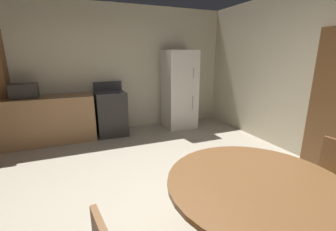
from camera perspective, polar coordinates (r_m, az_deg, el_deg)
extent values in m
plane|color=#A89E89|center=(2.68, 0.84, -23.14)|extent=(14.00, 14.00, 0.00)
cube|color=beige|center=(5.21, -13.29, 11.31)|extent=(5.43, 0.12, 2.70)
cube|color=beige|center=(4.14, 34.50, 8.20)|extent=(0.12, 5.69, 2.70)
cube|color=#9E754C|center=(4.93, -29.04, -1.05)|extent=(1.87, 0.60, 0.90)
cube|color=#2D2B28|center=(4.92, -14.14, 0.42)|extent=(0.60, 0.60, 0.90)
cube|color=#38383D|center=(4.83, -14.49, 5.71)|extent=(0.60, 0.60, 0.02)
cube|color=#38383D|center=(5.09, -15.01, 7.27)|extent=(0.60, 0.04, 0.18)
cube|color=silver|center=(5.23, 2.85, 6.52)|extent=(0.68, 0.66, 1.76)
cylinder|color=#B2B2B7|center=(4.96, 6.52, 10.63)|extent=(0.02, 0.02, 0.22)
cylinder|color=#B2B2B7|center=(5.05, 6.30, 3.26)|extent=(0.02, 0.02, 0.30)
cube|color=#2D2B28|center=(4.85, -32.63, 5.28)|extent=(0.44, 0.32, 0.26)
cylinder|color=brown|center=(2.07, 20.36, -24.87)|extent=(0.14, 0.14, 0.72)
cylinder|color=brown|center=(1.86, 21.47, -15.77)|extent=(1.32, 1.32, 0.04)
cylinder|color=brown|center=(2.63, 35.78, -21.51)|extent=(0.03, 0.03, 0.43)
cylinder|color=brown|center=(2.76, 29.34, -18.67)|extent=(0.03, 0.03, 0.43)
cylinder|color=brown|center=(3.01, 33.22, -16.26)|extent=(0.03, 0.03, 0.43)
cube|color=#A37F3D|center=(2.70, 35.15, -14.49)|extent=(0.42, 0.42, 0.05)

